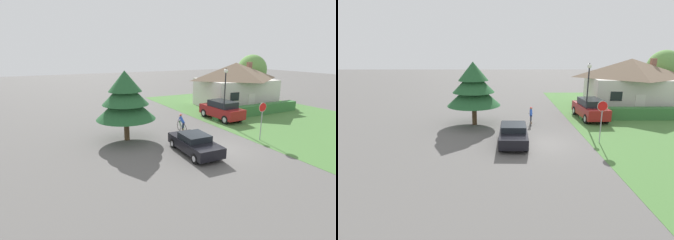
{
  "view_description": "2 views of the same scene",
  "coord_description": "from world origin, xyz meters",
  "views": [
    {
      "loc": [
        -10.79,
        -13.65,
        6.59
      ],
      "look_at": [
        -2.21,
        3.28,
        1.62
      ],
      "focal_mm": 28.0,
      "sensor_mm": 36.0,
      "label": 1
    },
    {
      "loc": [
        -2.41,
        -16.79,
        6.19
      ],
      "look_at": [
        -2.28,
        1.9,
        1.17
      ],
      "focal_mm": 28.0,
      "sensor_mm": 36.0,
      "label": 2
    }
  ],
  "objects": [
    {
      "name": "ground_plane",
      "position": [
        0.0,
        0.0,
        0.0
      ],
      "size": [
        140.0,
        140.0,
        0.0
      ],
      "primitive_type": "plane",
      "color": "#5B5956"
    },
    {
      "name": "grass_verge_right",
      "position": [
        11.42,
        4.0,
        0.01
      ],
      "size": [
        16.0,
        36.0,
        0.01
      ],
      "primitive_type": "cube",
      "color": "#477538",
      "rests_on": "ground"
    },
    {
      "name": "cottage_house",
      "position": [
        11.05,
        11.26,
        2.75
      ],
      "size": [
        9.43,
        7.67,
        5.32
      ],
      "rotation": [
        0.0,
        0.0,
        -0.09
      ],
      "color": "beige",
      "rests_on": "ground"
    },
    {
      "name": "hedge_row",
      "position": [
        10.13,
        6.48,
        0.54
      ],
      "size": [
        11.04,
        0.9,
        1.09
      ],
      "primitive_type": "cube",
      "color": "#387038",
      "rests_on": "ground"
    },
    {
      "name": "sedan_left_lane",
      "position": [
        -1.79,
        0.2,
        0.67
      ],
      "size": [
        2.02,
        4.47,
        1.33
      ],
      "rotation": [
        0.0,
        0.0,
        1.54
      ],
      "color": "black",
      "rests_on": "ground"
    },
    {
      "name": "cyclist",
      "position": [
        -0.14,
        4.78,
        0.71
      ],
      "size": [
        0.44,
        1.85,
        1.48
      ],
      "rotation": [
        0.0,
        0.0,
        1.49
      ],
      "color": "black",
      "rests_on": "ground"
    },
    {
      "name": "parked_suv_right",
      "position": [
        5.49,
        6.65,
        0.96
      ],
      "size": [
        2.18,
        4.86,
        1.88
      ],
      "rotation": [
        0.0,
        0.0,
        1.61
      ],
      "color": "maroon",
      "rests_on": "ground"
    },
    {
      "name": "stop_sign",
      "position": [
        4.14,
        0.19,
        2.06
      ],
      "size": [
        0.71,
        0.07,
        2.92
      ],
      "rotation": [
        0.0,
        0.0,
        3.13
      ],
      "color": "gray",
      "rests_on": "ground"
    },
    {
      "name": "street_lamp",
      "position": [
        4.7,
        5.34,
        3.6
      ],
      "size": [
        0.37,
        0.37,
        5.14
      ],
      "color": "black",
      "rests_on": "ground"
    },
    {
      "name": "conifer_tall_near",
      "position": [
        -4.95,
        4.86,
        3.22
      ],
      "size": [
        4.46,
        4.46,
        5.28
      ],
      "color": "#4C3823",
      "rests_on": "ground"
    },
    {
      "name": "deciduous_tree_right",
      "position": [
        16.19,
        13.91,
        4.12
      ],
      "size": [
        3.96,
        3.96,
        6.2
      ],
      "color": "#4C3823",
      "rests_on": "ground"
    }
  ]
}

